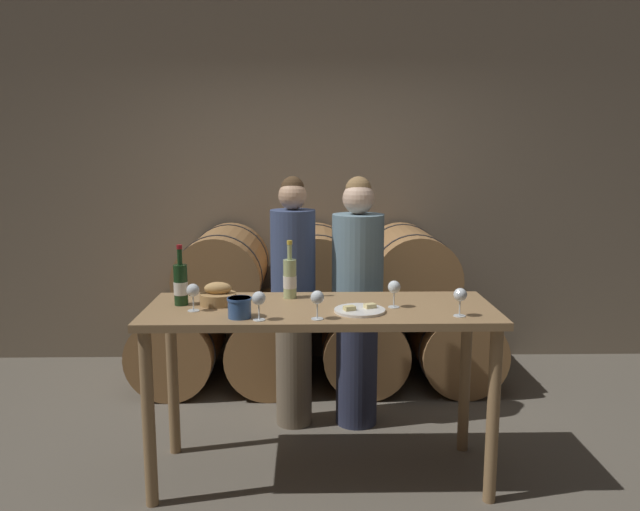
% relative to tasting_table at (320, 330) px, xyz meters
% --- Properties ---
extents(ground_plane, '(10.00, 10.00, 0.00)m').
position_rel_tasting_table_xyz_m(ground_plane, '(0.00, 0.00, -0.82)').
color(ground_plane, '#665E51').
extents(stone_wall_back, '(10.00, 0.12, 3.20)m').
position_rel_tasting_table_xyz_m(stone_wall_back, '(0.00, 2.07, 0.78)').
color(stone_wall_back, gray).
rests_on(stone_wall_back, ground_plane).
extents(barrel_stack, '(2.74, 0.97, 1.19)m').
position_rel_tasting_table_xyz_m(barrel_stack, '(-0.00, 1.47, -0.28)').
color(barrel_stack, '#9E7042').
rests_on(barrel_stack, ground_plane).
extents(tasting_table, '(1.83, 0.68, 0.96)m').
position_rel_tasting_table_xyz_m(tasting_table, '(0.00, 0.00, 0.00)').
color(tasting_table, '#99754C').
rests_on(tasting_table, ground_plane).
extents(person_left, '(0.28, 0.28, 1.61)m').
position_rel_tasting_table_xyz_m(person_left, '(-0.16, 0.67, 0.01)').
color(person_left, '#756651').
rests_on(person_left, ground_plane).
extents(person_right, '(0.33, 0.33, 1.61)m').
position_rel_tasting_table_xyz_m(person_right, '(0.25, 0.67, -0.00)').
color(person_right, '#2D334C').
rests_on(person_right, ground_plane).
extents(wine_bottle_red, '(0.08, 0.08, 0.32)m').
position_rel_tasting_table_xyz_m(wine_bottle_red, '(-0.74, 0.05, 0.24)').
color(wine_bottle_red, '#193819').
rests_on(wine_bottle_red, tasting_table).
extents(wine_bottle_white, '(0.08, 0.08, 0.32)m').
position_rel_tasting_table_xyz_m(wine_bottle_white, '(-0.17, 0.20, 0.24)').
color(wine_bottle_white, '#ADBC7F').
rests_on(wine_bottle_white, tasting_table).
extents(blue_crock, '(0.12, 0.12, 0.10)m').
position_rel_tasting_table_xyz_m(blue_crock, '(-0.40, -0.21, 0.19)').
color(blue_crock, '#335693').
rests_on(blue_crock, tasting_table).
extents(bread_basket, '(0.19, 0.19, 0.12)m').
position_rel_tasting_table_xyz_m(bread_basket, '(-0.55, 0.06, 0.18)').
color(bread_basket, '#A87F4C').
rests_on(bread_basket, tasting_table).
extents(cheese_plate, '(0.26, 0.26, 0.04)m').
position_rel_tasting_table_xyz_m(cheese_plate, '(0.20, -0.11, 0.14)').
color(cheese_plate, white).
rests_on(cheese_plate, tasting_table).
extents(wine_glass_far_left, '(0.07, 0.07, 0.14)m').
position_rel_tasting_table_xyz_m(wine_glass_far_left, '(-0.65, -0.08, 0.23)').
color(wine_glass_far_left, white).
rests_on(wine_glass_far_left, tasting_table).
extents(wine_glass_left, '(0.07, 0.07, 0.14)m').
position_rel_tasting_table_xyz_m(wine_glass_left, '(-0.30, -0.26, 0.23)').
color(wine_glass_left, white).
rests_on(wine_glass_left, tasting_table).
extents(wine_glass_center, '(0.07, 0.07, 0.14)m').
position_rel_tasting_table_xyz_m(wine_glass_center, '(-0.02, -0.25, 0.23)').
color(wine_glass_center, white).
rests_on(wine_glass_center, tasting_table).
extents(wine_glass_right, '(0.07, 0.07, 0.14)m').
position_rel_tasting_table_xyz_m(wine_glass_right, '(0.38, -0.02, 0.23)').
color(wine_glass_right, white).
rests_on(wine_glass_right, tasting_table).
extents(wine_glass_far_right, '(0.07, 0.07, 0.14)m').
position_rel_tasting_table_xyz_m(wine_glass_far_right, '(0.69, -0.21, 0.23)').
color(wine_glass_far_right, white).
rests_on(wine_glass_far_right, tasting_table).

